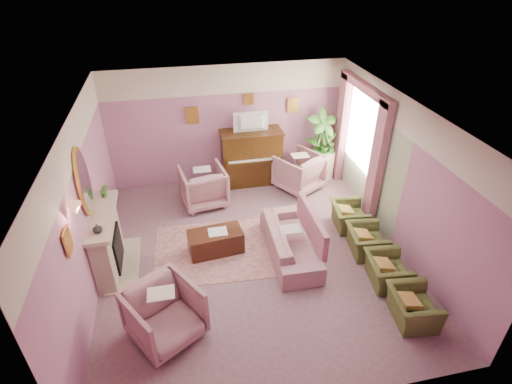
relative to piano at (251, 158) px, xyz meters
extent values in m
cube|color=#7F5C65|center=(-0.50, -2.68, -0.65)|extent=(5.50, 6.00, 0.01)
cube|color=white|center=(-0.50, -2.68, 2.15)|extent=(5.50, 6.00, 0.01)
cube|color=#91628C|center=(-0.50, 0.32, 0.75)|extent=(5.50, 0.02, 2.80)
cube|color=#91628C|center=(-0.50, -5.68, 0.75)|extent=(5.50, 0.02, 2.80)
cube|color=#91628C|center=(-3.25, -2.68, 0.75)|extent=(0.02, 6.00, 2.80)
cube|color=#91628C|center=(2.25, -2.68, 0.75)|extent=(0.02, 6.00, 2.80)
cube|color=beige|center=(-0.50, 0.31, 1.82)|extent=(5.50, 0.01, 0.65)
cube|color=#A9B693|center=(2.23, -1.38, 0.42)|extent=(0.01, 3.00, 2.15)
cube|color=tan|center=(-3.09, -2.48, -0.10)|extent=(0.30, 1.40, 1.10)
cube|color=black|center=(-2.99, -2.48, -0.25)|extent=(0.18, 0.72, 0.68)
cube|color=red|center=(-2.95, -2.48, -0.43)|extent=(0.06, 0.54, 0.10)
cube|color=tan|center=(-3.06, -2.48, 0.47)|extent=(0.40, 1.55, 0.07)
cube|color=tan|center=(-2.89, -2.48, -0.64)|extent=(0.55, 1.50, 0.02)
ellipsoid|color=gold|center=(-3.20, -2.48, 1.15)|extent=(0.04, 0.72, 1.20)
ellipsoid|color=white|center=(-3.17, -2.48, 1.15)|extent=(0.01, 0.60, 1.06)
cone|color=tan|center=(-3.12, -3.53, 1.33)|extent=(0.20, 0.20, 0.16)
cube|color=#39210A|center=(0.00, 0.00, 0.00)|extent=(1.40, 0.60, 1.30)
cube|color=#39210A|center=(0.00, -0.35, 0.07)|extent=(1.30, 0.12, 0.06)
cube|color=silver|center=(0.00, -0.35, 0.11)|extent=(1.20, 0.08, 0.02)
cube|color=#39210A|center=(0.00, 0.00, 0.66)|extent=(1.45, 0.65, 0.04)
imported|color=black|center=(0.00, -0.05, 0.95)|extent=(0.80, 0.12, 0.48)
cube|color=gold|center=(-1.30, 0.28, 1.07)|extent=(0.30, 0.03, 0.38)
cube|color=gold|center=(1.05, 0.28, 1.13)|extent=(0.26, 0.03, 0.34)
cube|color=gold|center=(0.00, 0.28, 1.35)|extent=(0.22, 0.03, 0.26)
cube|color=gold|center=(-3.21, -3.88, 1.07)|extent=(0.03, 0.28, 0.36)
cube|color=beige|center=(2.20, -1.13, 1.05)|extent=(0.03, 1.40, 1.80)
cube|color=#A35C6E|center=(2.12, -2.05, 0.65)|extent=(0.16, 0.34, 2.60)
cube|color=#A35C6E|center=(2.12, -0.21, 0.65)|extent=(0.16, 0.34, 2.60)
cube|color=#A35C6E|center=(2.12, -1.13, 1.91)|extent=(0.16, 2.20, 0.16)
imported|color=#387828|center=(-3.05, -1.93, 0.64)|extent=(0.16, 0.16, 0.28)
imported|color=beige|center=(-3.05, -2.98, 0.58)|extent=(0.16, 0.16, 0.16)
cube|color=#A86D6B|center=(-1.09, -2.43, -0.64)|extent=(2.61, 1.95, 0.01)
cube|color=#3A1B0F|center=(-1.18, -2.44, -0.43)|extent=(1.05, 0.61, 0.45)
cube|color=silver|center=(-1.13, -2.44, -0.20)|extent=(0.35, 0.28, 0.01)
imported|color=#AD7B81|center=(0.18, -2.78, -0.25)|extent=(0.66, 1.97, 0.79)
cube|color=#A35C6E|center=(0.58, -2.78, -0.05)|extent=(0.10, 1.49, 0.55)
imported|color=#AD7B81|center=(-1.23, -0.72, -0.16)|extent=(0.93, 0.93, 0.97)
imported|color=#AD7B81|center=(1.04, -0.52, -0.16)|extent=(0.93, 0.93, 0.97)
imported|color=#AD7B81|center=(-2.13, -4.21, -0.16)|extent=(0.93, 0.93, 0.97)
imported|color=#4C5626|center=(1.59, -4.68, -0.31)|extent=(0.54, 0.78, 0.67)
imported|color=#4C5626|center=(1.59, -3.86, -0.31)|extent=(0.54, 0.78, 0.67)
imported|color=#4C5626|center=(1.59, -3.04, -0.31)|extent=(0.54, 0.78, 0.67)
imported|color=#4C5626|center=(1.59, -2.22, -0.31)|extent=(0.54, 0.78, 0.67)
cylinder|color=beige|center=(1.80, -0.12, -0.30)|extent=(0.52, 0.52, 0.70)
imported|color=#387828|center=(1.80, -0.12, 0.22)|extent=(0.30, 0.30, 0.34)
imported|color=#387828|center=(1.92, -0.22, 0.19)|extent=(0.16, 0.16, 0.28)
cylinder|color=#9C4E3C|center=(1.68, -0.14, -0.48)|extent=(0.34, 0.34, 0.34)
imported|color=#387828|center=(1.68, -0.14, 0.41)|extent=(0.76, 0.76, 1.44)
camera|label=1|loc=(-1.65, -8.36, 4.36)|focal=28.00mm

